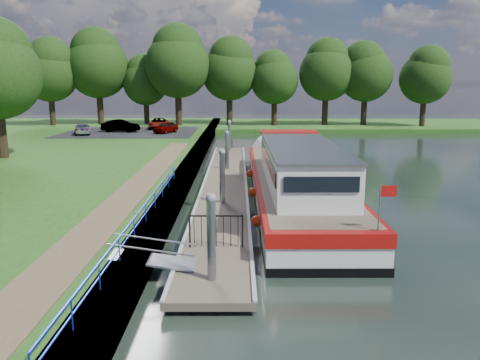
{
  "coord_description": "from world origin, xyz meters",
  "views": [
    {
      "loc": [
        0.76,
        -13.08,
        5.89
      ],
      "look_at": [
        0.84,
        8.86,
        1.4
      ],
      "focal_mm": 35.0,
      "sensor_mm": 36.0,
      "label": 1
    }
  ],
  "objects_px": {
    "car_a": "(166,127)",
    "barge": "(292,178)",
    "car_c": "(83,129)",
    "car_d": "(159,123)",
    "car_b": "(121,126)",
    "pontoon": "(225,186)"
  },
  "relations": [
    {
      "from": "car_a",
      "to": "car_b",
      "type": "xyz_separation_m",
      "value": [
        -5.09,
        1.03,
        0.07
      ]
    },
    {
      "from": "car_d",
      "to": "car_b",
      "type": "bearing_deg",
      "value": -137.65
    },
    {
      "from": "car_d",
      "to": "car_a",
      "type": "bearing_deg",
      "value": -75.89
    },
    {
      "from": "pontoon",
      "to": "car_a",
      "type": "height_order",
      "value": "car_a"
    },
    {
      "from": "pontoon",
      "to": "car_b",
      "type": "distance_m",
      "value": 27.58
    },
    {
      "from": "car_b",
      "to": "pontoon",
      "type": "bearing_deg",
      "value": -147.98
    },
    {
      "from": "barge",
      "to": "car_d",
      "type": "relative_size",
      "value": 4.76
    },
    {
      "from": "car_a",
      "to": "car_b",
      "type": "height_order",
      "value": "car_b"
    },
    {
      "from": "barge",
      "to": "car_d",
      "type": "height_order",
      "value": "barge"
    },
    {
      "from": "car_a",
      "to": "car_b",
      "type": "relative_size",
      "value": 0.86
    },
    {
      "from": "car_c",
      "to": "car_b",
      "type": "bearing_deg",
      "value": -159.63
    },
    {
      "from": "car_c",
      "to": "barge",
      "type": "bearing_deg",
      "value": 111.52
    },
    {
      "from": "pontoon",
      "to": "car_c",
      "type": "xyz_separation_m",
      "value": [
        -15.34,
        22.32,
        1.21
      ]
    },
    {
      "from": "car_c",
      "to": "car_d",
      "type": "height_order",
      "value": "car_d"
    },
    {
      "from": "pontoon",
      "to": "car_a",
      "type": "relative_size",
      "value": 8.72
    },
    {
      "from": "barge",
      "to": "car_c",
      "type": "xyz_separation_m",
      "value": [
        -18.94,
        24.4,
        0.3
      ]
    },
    {
      "from": "car_a",
      "to": "barge",
      "type": "bearing_deg",
      "value": -45.85
    },
    {
      "from": "car_d",
      "to": "pontoon",
      "type": "bearing_deg",
      "value": -77.5
    },
    {
      "from": "pontoon",
      "to": "car_c",
      "type": "bearing_deg",
      "value": 124.51
    },
    {
      "from": "barge",
      "to": "car_d",
      "type": "xyz_separation_m",
      "value": [
        -12.1,
        30.58,
        0.36
      ]
    },
    {
      "from": "car_a",
      "to": "car_d",
      "type": "xyz_separation_m",
      "value": [
        -1.56,
        4.74,
        0.03
      ]
    },
    {
      "from": "car_a",
      "to": "car_c",
      "type": "bearing_deg",
      "value": -148.31
    }
  ]
}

